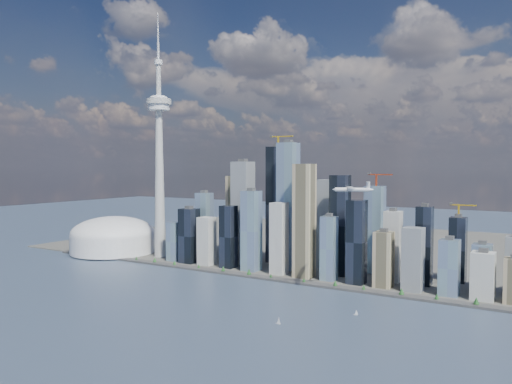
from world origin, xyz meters
The scene contains 10 objects.
ground centered at (0.00, 0.00, 0.00)m, with size 4000.00×4000.00×0.00m, color #34425C.
seawall centered at (0.00, 250.00, 2.00)m, with size 1100.00×22.00×4.00m, color #383838.
land centered at (0.00, 700.00, 1.50)m, with size 1400.00×900.00×3.00m, color #4C4C47.
shoreline_trees centered at (0.00, 250.00, 8.78)m, with size 960.53×7.20×8.80m.
skyscraper_cluster centered at (59.61, 336.81, 85.51)m, with size 736.00×142.00×274.43m.
needle_tower centered at (-300.00, 310.00, 235.84)m, with size 56.00×56.00×550.50m.
dome_stadium centered at (-440.00, 300.00, 39.44)m, with size 200.00×200.00×86.00m.
airplane centered at (207.61, 172.88, 175.77)m, with size 58.45×52.50×15.07m.
sailboat_west centered at (158.59, 28.47, 3.42)m, with size 7.71×3.15×10.65m.
sailboat_east centered at (233.82, 119.81, 2.81)m, with size 6.30×1.90×8.75m.
Camera 1 is at (468.14, -548.27, 210.66)m, focal length 35.00 mm.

